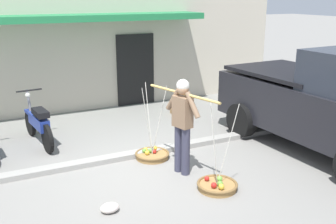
{
  "coord_description": "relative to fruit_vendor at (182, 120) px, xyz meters",
  "views": [
    {
      "loc": [
        -2.64,
        -6.07,
        3.05
      ],
      "look_at": [
        0.62,
        0.6,
        0.85
      ],
      "focal_mm": 42.49,
      "sensor_mm": 36.0,
      "label": 1
    }
  ],
  "objects": [
    {
      "name": "sidewalk_curb",
      "position": [
        -0.43,
        1.04,
        -0.93
      ],
      "size": [
        20.0,
        0.24,
        0.1
      ],
      "primitive_type": "cube",
      "color": "gray",
      "rests_on": "ground"
    },
    {
      "name": "motorcycle_second_in_row",
      "position": [
        -2.05,
        2.58,
        -0.52
      ],
      "size": [
        0.54,
        1.81,
        1.09
      ],
      "color": "black",
      "rests_on": "ground"
    },
    {
      "name": "ground_plane",
      "position": [
        -0.43,
        0.34,
        -0.98
      ],
      "size": [
        90.0,
        90.0,
        0.0
      ],
      "primitive_type": "plane",
      "color": "gray"
    },
    {
      "name": "fruit_basket_right_side",
      "position": [
        -0.22,
        0.82,
        -0.9
      ],
      "size": [
        0.67,
        0.67,
        1.45
      ],
      "color": "#9E7542",
      "rests_on": "ground"
    },
    {
      "name": "storefront_building",
      "position": [
        -0.97,
        7.17,
        1.12
      ],
      "size": [
        13.0,
        6.0,
        4.2
      ],
      "color": "beige",
      "rests_on": "ground"
    },
    {
      "name": "plastic_litter_bag",
      "position": [
        -1.58,
        -0.73,
        -0.91
      ],
      "size": [
        0.28,
        0.22,
        0.14
      ],
      "primitive_type": "ellipsoid",
      "color": "silver",
      "rests_on": "ground"
    },
    {
      "name": "parked_truck",
      "position": [
        3.09,
        -0.47,
        0.05
      ],
      "size": [
        2.34,
        4.79,
        2.1
      ],
      "color": "black",
      "rests_on": "ground"
    },
    {
      "name": "wooden_crate",
      "position": [
        1.66,
        3.22,
        -0.82
      ],
      "size": [
        0.44,
        0.36,
        0.32
      ],
      "primitive_type": "cube",
      "color": "olive",
      "rests_on": "ground"
    },
    {
      "name": "fruit_basket_left_side",
      "position": [
        0.21,
        -0.82,
        -0.9
      ],
      "size": [
        0.67,
        0.67,
        1.45
      ],
      "color": "#9E7542",
      "rests_on": "ground"
    },
    {
      "name": "fruit_vendor",
      "position": [
        0.0,
        0.0,
        0.0
      ],
      "size": [
        0.48,
        1.65,
        1.7
      ],
      "color": "#38384C",
      "rests_on": "ground"
    }
  ]
}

